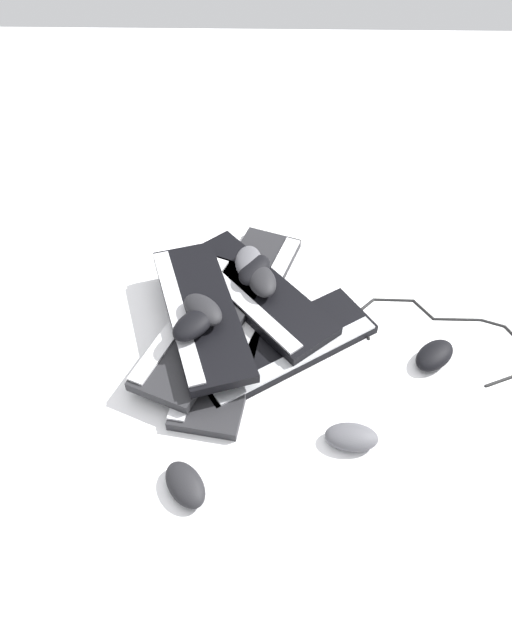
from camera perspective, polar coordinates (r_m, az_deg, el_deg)
ground_plane at (r=1.53m, az=-1.31°, el=0.61°), size 3.20×3.20×0.00m
keyboard_0 at (r=1.57m, az=-0.86°, el=2.72°), size 0.46×0.29×0.03m
keyboard_1 at (r=1.44m, az=-3.09°, el=-2.86°), size 0.46×0.22×0.03m
keyboard_2 at (r=1.45m, az=2.59°, el=-2.50°), size 0.36×0.45×0.03m
keyboard_3 at (r=1.45m, az=-4.90°, el=-0.63°), size 0.46×0.31×0.03m
keyboard_4 at (r=1.52m, az=0.03°, el=2.50°), size 0.43×0.40×0.03m
keyboard_5 at (r=1.44m, az=-5.10°, el=0.70°), size 0.46×0.27×0.03m
mouse_0 at (r=1.32m, az=8.72°, el=-10.53°), size 0.07×0.11×0.04m
mouse_1 at (r=1.37m, az=-5.76°, el=-0.41°), size 0.13×0.12×0.04m
mouse_2 at (r=1.53m, az=-0.14°, el=4.61°), size 0.13×0.11×0.04m
mouse_3 at (r=1.40m, az=-4.87°, el=0.95°), size 0.13×0.12×0.04m
mouse_4 at (r=1.55m, az=-0.69°, el=5.35°), size 0.11×0.07×0.04m
mouse_5 at (r=1.26m, az=-6.48°, el=-14.73°), size 0.13×0.12×0.04m
mouse_6 at (r=1.48m, az=16.00°, el=-3.12°), size 0.12×0.13×0.04m
mouse_7 at (r=1.50m, az=0.54°, el=3.62°), size 0.12×0.09×0.04m
cable_0 at (r=1.57m, az=17.27°, el=-0.78°), size 0.27×0.40×0.01m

